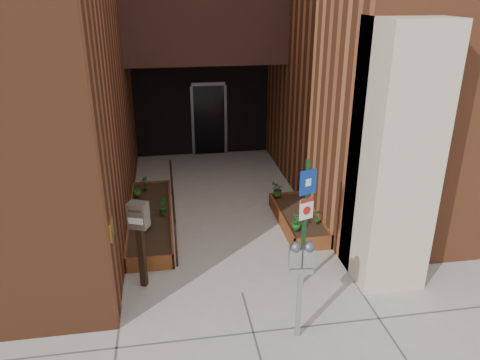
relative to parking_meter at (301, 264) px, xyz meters
name	(u,v)px	position (x,y,z in m)	size (l,w,h in m)	color
ground	(242,293)	(-0.64, 1.15, -1.23)	(80.00, 80.00, 0.00)	#9E9991
planter_left	(151,220)	(-2.19, 3.85, -1.10)	(0.90, 3.60, 0.30)	maroon
planter_right	(298,220)	(0.96, 3.35, -1.10)	(0.80, 2.20, 0.30)	maroon
handrail	(173,193)	(-1.69, 3.80, -0.48)	(0.04, 3.34, 0.90)	black
parking_meter	(301,264)	(0.00, 0.00, 0.00)	(0.36, 0.19, 1.59)	gray
sign_post	(306,211)	(0.42, 1.24, 0.18)	(0.30, 0.13, 2.30)	#153B1C
payment_dropbox	(139,227)	(-2.28, 1.65, -0.09)	(0.38, 0.33, 1.57)	black
shrub_left_a	(147,218)	(-2.24, 3.24, -0.74)	(0.34, 0.34, 0.38)	#265217
shrub_left_b	(162,206)	(-1.92, 3.79, -0.76)	(0.18, 0.18, 0.34)	#17501B
shrub_left_c	(137,189)	(-2.49, 4.80, -0.76)	(0.19, 0.19, 0.33)	#2E621C
shrub_left_d	(145,183)	(-2.32, 5.12, -0.76)	(0.18, 0.18, 0.34)	#185217
shrub_right_a	(297,222)	(0.71, 2.63, -0.76)	(0.19, 0.19, 0.35)	#195819
shrub_right_b	(318,216)	(1.21, 2.83, -0.78)	(0.16, 0.16, 0.31)	#1B5E1D
shrub_right_c	(278,190)	(0.71, 4.25, -0.76)	(0.30, 0.30, 0.34)	#1B5418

